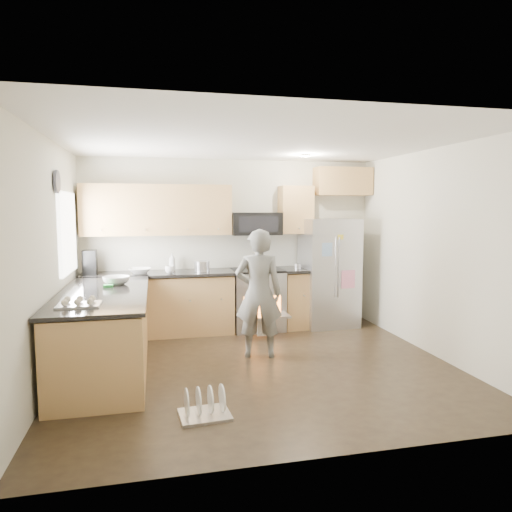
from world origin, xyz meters
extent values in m
plane|color=black|center=(0.00, 0.00, 0.00)|extent=(4.50, 4.50, 0.00)
cube|color=beige|center=(0.00, 2.00, 1.30)|extent=(4.50, 0.04, 2.60)
cube|color=beige|center=(0.00, -2.00, 1.30)|extent=(4.50, 0.04, 2.60)
cube|color=beige|center=(-2.25, 0.00, 1.30)|extent=(0.04, 4.00, 2.60)
cube|color=beige|center=(2.25, 0.00, 1.30)|extent=(0.04, 4.00, 2.60)
cube|color=white|center=(0.00, 0.00, 2.60)|extent=(4.50, 4.00, 0.04)
cube|color=white|center=(-2.23, 1.00, 1.55)|extent=(0.04, 1.00, 1.00)
cylinder|color=beige|center=(0.90, 1.10, 2.58)|extent=(0.14, 0.14, 0.02)
cylinder|color=#474754|center=(-2.22, 0.45, 2.15)|extent=(0.03, 0.26, 0.26)
cube|color=#AA7F44|center=(-1.12, 1.70, 0.43)|extent=(2.15, 0.60, 0.87)
cube|color=black|center=(-1.12, 1.69, 0.91)|extent=(2.19, 0.64, 0.04)
cube|color=#AA7F44|center=(1.00, 1.70, 0.43)|extent=(0.50, 0.60, 0.87)
cube|color=black|center=(1.00, 1.69, 0.91)|extent=(0.54, 0.64, 0.04)
cube|color=#AA7F44|center=(-1.12, 1.83, 1.83)|extent=(2.16, 0.33, 0.74)
cube|color=#AA7F44|center=(1.00, 1.83, 1.83)|extent=(0.50, 0.33, 0.74)
cube|color=#AA7F44|center=(1.78, 1.83, 2.28)|extent=(0.90, 0.33, 0.44)
imported|color=silver|center=(-1.39, 1.64, 0.96)|extent=(0.32, 0.32, 0.08)
imported|color=white|center=(-0.92, 1.86, 1.06)|extent=(0.10, 0.10, 0.27)
imported|color=white|center=(-0.97, 1.57, 0.98)|extent=(0.13, 0.13, 0.10)
cylinder|color=#B7B7BC|center=(-0.50, 1.67, 1.00)|extent=(0.22, 0.22, 0.15)
cube|color=black|center=(-2.07, 1.69, 1.10)|extent=(0.18, 0.22, 0.34)
cylinder|color=#B7B7BC|center=(0.98, 1.64, 0.96)|extent=(0.10, 0.10, 0.08)
cube|color=#AA7F44|center=(-1.75, 0.25, 0.43)|extent=(0.90, 2.30, 0.87)
cube|color=black|center=(-1.75, 0.25, 0.91)|extent=(0.96, 2.36, 0.04)
imported|color=silver|center=(-1.64, 0.72, 0.98)|extent=(0.32, 0.32, 0.10)
cube|color=green|center=(-1.72, 0.53, 0.94)|extent=(0.11, 0.08, 0.03)
cube|color=#B7B7BC|center=(-1.90, -0.48, 0.97)|extent=(0.40, 0.30, 0.08)
cube|color=#B7B7BC|center=(0.35, 1.68, 0.45)|extent=(0.76, 0.62, 0.90)
cube|color=black|center=(0.35, 1.68, 0.92)|extent=(0.76, 0.60, 0.03)
cube|color=orange|center=(0.35, 1.36, 0.40)|extent=(0.56, 0.02, 0.34)
cube|color=#B7B7BC|center=(0.35, 1.20, 0.32)|extent=(0.70, 0.34, 0.03)
cube|color=white|center=(0.35, 1.15, 0.18)|extent=(0.24, 0.03, 0.28)
cube|color=black|center=(0.35, 1.80, 1.62)|extent=(0.76, 0.40, 0.34)
cube|color=#B7B7BC|center=(1.50, 1.65, 0.85)|extent=(0.85, 0.68, 1.69)
cylinder|color=#B7B7BC|center=(1.47, 1.32, 0.97)|extent=(0.02, 0.02, 0.92)
cylinder|color=#B7B7BC|center=(1.53, 1.32, 0.97)|extent=(0.02, 0.02, 0.92)
cube|color=pink|center=(1.68, 1.33, 0.78)|extent=(0.22, 0.01, 0.28)
cube|color=#88ADDA|center=(1.33, 1.33, 1.24)|extent=(0.17, 0.01, 0.20)
imported|color=slate|center=(0.07, 0.40, 0.80)|extent=(0.65, 0.50, 1.60)
cube|color=#B7B7BC|center=(-0.77, -1.12, 0.01)|extent=(0.47, 0.39, 0.03)
cylinder|color=white|center=(-0.93, -1.13, 0.15)|extent=(0.03, 0.25, 0.25)
cylinder|color=white|center=(-0.83, -1.12, 0.15)|extent=(0.03, 0.25, 0.25)
cylinder|color=white|center=(-0.72, -1.12, 0.15)|extent=(0.03, 0.25, 0.25)
cylinder|color=white|center=(-0.61, -1.11, 0.15)|extent=(0.03, 0.25, 0.25)
camera|label=1|loc=(-1.18, -5.04, 1.86)|focal=32.00mm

